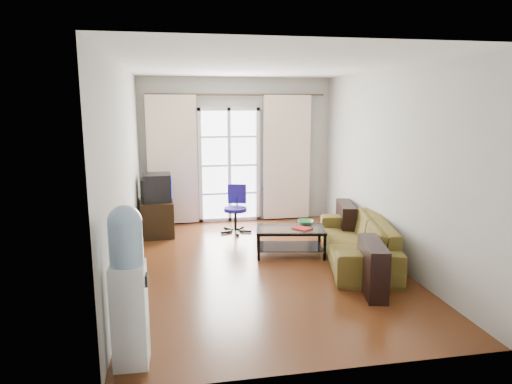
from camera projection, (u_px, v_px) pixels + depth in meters
floor at (263, 265)px, 6.36m from camera, size 5.20×5.20×0.00m
ceiling at (264, 66)px, 5.85m from camera, size 5.20×5.20×0.00m
wall_back at (237, 150)px, 8.62m from camera, size 3.60×0.02×2.70m
wall_front at (329, 216)px, 3.60m from camera, size 3.60×0.02×2.70m
wall_left at (125, 173)px, 5.79m from camera, size 0.02×5.20×2.70m
wall_right at (389, 166)px, 6.43m from camera, size 0.02×5.20×2.70m
french_door at (229, 165)px, 8.59m from camera, size 1.16×0.06×2.15m
curtain_rod at (237, 95)px, 8.32m from camera, size 3.30×0.04×0.04m
curtain_left at (173, 160)px, 8.32m from camera, size 0.90×0.07×2.35m
curtain_right at (287, 158)px, 8.70m from camera, size 0.90×0.07×2.35m
radiator at (278, 202)px, 8.86m from camera, size 0.64×0.12×0.64m
sofa at (357, 240)px, 6.48m from camera, size 2.49×1.76×0.62m
coffee_table at (290, 237)px, 6.77m from camera, size 1.09×0.74×0.41m
bowl at (306, 222)px, 6.95m from camera, size 0.38×0.38×0.06m
book at (298, 230)px, 6.61m from camera, size 0.42×0.42×0.02m
remote at (307, 229)px, 6.65m from camera, size 0.19×0.11×0.02m
tv_stand at (157, 217)px, 7.85m from camera, size 0.58×0.84×0.60m
crt_tv at (156, 187)px, 7.71m from camera, size 0.53×0.52×0.46m
task_chair at (236, 218)px, 7.99m from camera, size 0.71×0.71×0.82m
water_cooler at (128, 284)px, 3.82m from camera, size 0.31×0.30×1.41m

